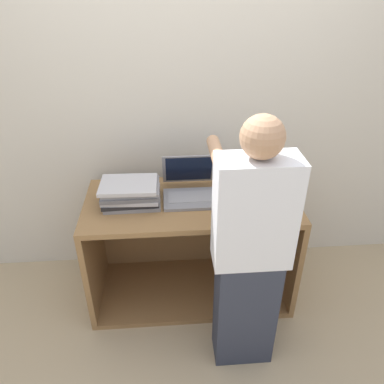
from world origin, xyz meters
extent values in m
plane|color=tan|center=(0.00, 0.00, 0.00)|extent=(12.00, 12.00, 0.00)
cube|color=beige|center=(0.00, 0.75, 1.20)|extent=(8.00, 0.05, 2.40)
cube|color=olive|center=(0.00, 0.32, 0.77)|extent=(1.37, 0.65, 0.04)
cube|color=olive|center=(0.00, 0.32, 0.02)|extent=(1.37, 0.65, 0.04)
cube|color=olive|center=(-0.67, 0.32, 0.40)|extent=(0.04, 0.65, 0.72)
cube|color=olive|center=(0.67, 0.32, 0.40)|extent=(0.04, 0.65, 0.72)
cube|color=olive|center=(0.00, 0.63, 0.40)|extent=(1.30, 0.04, 0.72)
cube|color=gray|center=(0.00, 0.32, 0.80)|extent=(0.35, 0.25, 0.02)
cube|color=gray|center=(0.00, 0.34, 0.81)|extent=(0.29, 0.14, 0.00)
cube|color=gray|center=(0.00, 0.50, 0.93)|extent=(0.35, 0.10, 0.24)
cube|color=black|center=(0.00, 0.50, 0.93)|extent=(0.31, 0.08, 0.21)
cube|color=gray|center=(-0.37, 0.33, 0.80)|extent=(0.35, 0.26, 0.02)
cube|color=#232326|center=(-0.38, 0.33, 0.83)|extent=(0.36, 0.27, 0.02)
cube|color=#B7B7BC|center=(-0.38, 0.32, 0.85)|extent=(0.36, 0.27, 0.02)
cube|color=slate|center=(-0.38, 0.32, 0.88)|extent=(0.35, 0.26, 0.02)
cube|color=gray|center=(-0.37, 0.33, 0.90)|extent=(0.35, 0.25, 0.02)
cube|color=#B7B7BC|center=(-0.39, 0.32, 0.93)|extent=(0.36, 0.26, 0.02)
cube|color=slate|center=(0.39, 0.33, 0.80)|extent=(0.36, 0.26, 0.02)
cube|color=#B7B7BC|center=(0.38, 0.33, 0.83)|extent=(0.36, 0.26, 0.02)
cube|color=gray|center=(0.38, 0.32, 0.85)|extent=(0.36, 0.26, 0.02)
cube|color=slate|center=(0.38, 0.33, 0.88)|extent=(0.35, 0.26, 0.02)
cube|color=#2D3342|center=(0.27, -0.22, 0.38)|extent=(0.34, 0.20, 0.75)
cube|color=white|center=(0.27, -0.22, 1.05)|extent=(0.40, 0.20, 0.59)
sphere|color=tan|center=(0.27, -0.22, 1.45)|extent=(0.20, 0.20, 0.20)
cylinder|color=tan|center=(0.11, 0.04, 1.26)|extent=(0.07, 0.32, 0.07)
cylinder|color=tan|center=(0.43, 0.04, 1.26)|extent=(0.07, 0.32, 0.07)
camera|label=1|loc=(-0.15, -1.71, 2.08)|focal=35.00mm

